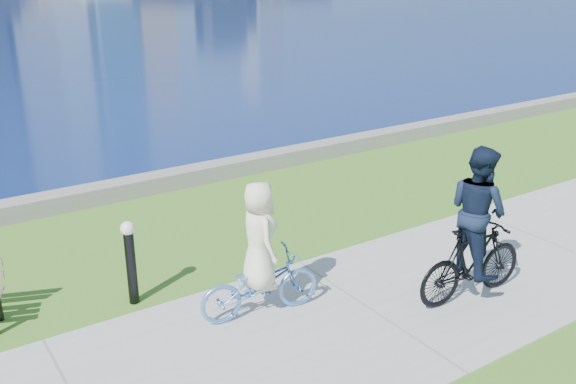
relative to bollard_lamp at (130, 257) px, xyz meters
name	(u,v)px	position (x,y,z in m)	size (l,w,h in m)	color
ground	(371,310)	(2.66, -2.04, -0.72)	(320.00, 320.00, 0.00)	#39671B
concrete_path	(371,310)	(2.66, -2.04, -0.71)	(80.00, 3.50, 0.02)	#969692
seawall	(182,177)	(2.66, 4.16, -0.54)	(90.00, 0.50, 0.35)	slate
bollard_lamp	(130,257)	(0.00, 0.00, 0.00)	(0.20, 0.20, 1.25)	black
cyclist_woman	(259,267)	(1.32, -1.28, 0.01)	(0.85, 1.77, 1.91)	#578ED3
cyclist_man	(475,237)	(4.05, -2.55, 0.25)	(0.74, 1.89, 2.26)	black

